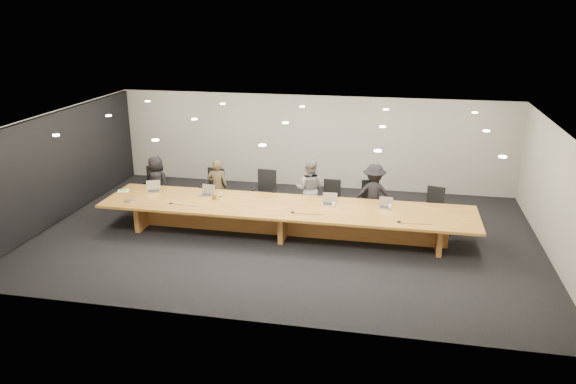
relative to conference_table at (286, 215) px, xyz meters
name	(u,v)px	position (x,y,z in m)	size (l,w,h in m)	color
ground	(286,235)	(0.00, 0.00, -0.52)	(12.00, 12.00, 0.00)	black
back_wall	(312,142)	(0.00, 4.00, 0.88)	(12.00, 0.02, 2.80)	#BBB7AA
left_wall_panel	(59,167)	(-5.94, 0.00, 0.85)	(0.08, 7.84, 2.74)	black
conference_table	(286,215)	(0.00, 0.00, 0.00)	(9.00, 1.80, 0.75)	brown
chair_far_left	(150,188)	(-4.02, 1.15, 0.05)	(0.58, 0.58, 1.15)	black
chair_left	(212,190)	(-2.28, 1.25, 0.07)	(0.60, 0.60, 1.18)	black
chair_mid_left	(265,192)	(-0.84, 1.33, 0.07)	(0.61, 0.61, 1.19)	black
chair_mid_right	(331,200)	(0.94, 1.22, 0.01)	(0.54, 0.54, 1.06)	black
chair_right	(371,201)	(1.98, 1.34, 0.02)	(0.55, 0.55, 1.08)	black
chair_far_right	(433,208)	(3.51, 1.16, 0.00)	(0.53, 0.53, 1.05)	black
person_a	(157,183)	(-3.83, 1.16, 0.21)	(0.72, 0.47, 1.47)	black
person_b	(217,187)	(-2.09, 1.13, 0.22)	(0.54, 0.36, 1.48)	#39311F
person_c	(310,189)	(0.38, 1.27, 0.27)	(0.77, 0.60, 1.58)	slate
person_d	(374,194)	(2.04, 1.17, 0.27)	(1.02, 0.58, 1.57)	black
laptop_a	(153,186)	(-3.56, 0.38, 0.37)	(0.35, 0.25, 0.28)	#BBA98E
laptop_b	(206,191)	(-2.12, 0.35, 0.37)	(0.34, 0.25, 0.27)	#BAAB8E
laptop_d	(329,199)	(1.02, 0.29, 0.37)	(0.35, 0.25, 0.27)	#C0AC93
laptop_e	(385,203)	(2.35, 0.31, 0.36)	(0.32, 0.23, 0.25)	tan
water_bottle	(220,196)	(-1.65, 0.07, 0.33)	(0.07, 0.07, 0.21)	silver
amber_mug	(214,197)	(-1.83, 0.10, 0.29)	(0.09, 0.09, 0.11)	brown
paper_cup_near	(333,204)	(1.13, 0.20, 0.28)	(0.08, 0.08, 0.09)	white
paper_cup_far	(390,207)	(2.47, 0.27, 0.28)	(0.09, 0.09, 0.10)	white
notepad	(123,191)	(-4.35, 0.26, 0.24)	(0.27, 0.22, 0.02)	white
lime_gadget	(123,190)	(-4.36, 0.25, 0.26)	(0.16, 0.09, 0.02)	green
av_box	(129,201)	(-3.83, -0.45, 0.25)	(0.23, 0.17, 0.03)	#B6B6BB
mic_left	(171,203)	(-2.76, -0.39, 0.24)	(0.12, 0.12, 0.03)	black
mic_center	(293,212)	(0.25, -0.41, 0.24)	(0.11, 0.11, 0.03)	black
mic_right	(399,221)	(2.69, -0.55, 0.24)	(0.11, 0.11, 0.03)	black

